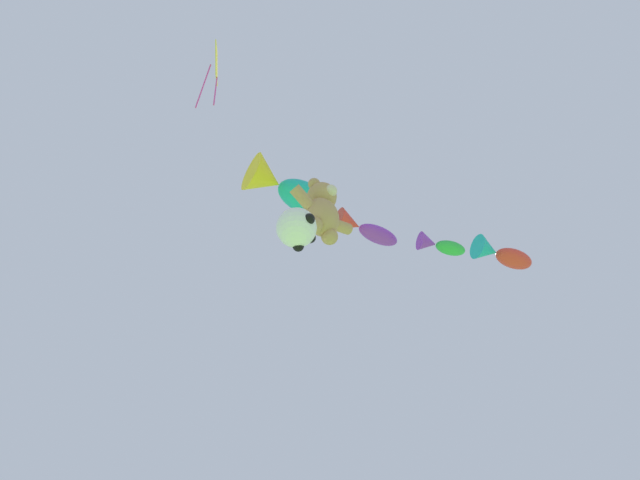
% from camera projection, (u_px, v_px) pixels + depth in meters
% --- Properties ---
extents(teddy_bear_kite, '(1.91, 0.84, 1.94)m').
position_uv_depth(teddy_bear_kite, '(322.00, 210.00, 14.80)').
color(teddy_bear_kite, tan).
extents(soccer_ball_kite, '(0.97, 0.96, 0.89)m').
position_uv_depth(soccer_ball_kite, '(297.00, 228.00, 13.33)').
color(soccer_ball_kite, white).
extents(fish_kite_teal, '(2.62, 1.51, 1.14)m').
position_uv_depth(fish_kite_teal, '(285.00, 188.00, 17.27)').
color(fish_kite_teal, '#19ADB2').
extents(fish_kite_violet, '(2.05, 1.10, 0.67)m').
position_uv_depth(fish_kite_violet, '(364.00, 229.00, 17.94)').
color(fish_kite_violet, purple).
extents(fish_kite_emerald, '(1.48, 1.07, 0.55)m').
position_uv_depth(fish_kite_emerald, '(439.00, 245.00, 17.85)').
color(fish_kite_emerald, green).
extents(fish_kite_crimson, '(2.07, 1.37, 0.80)m').
position_uv_depth(fish_kite_crimson, '(500.00, 254.00, 19.09)').
color(fish_kite_crimson, red).
extents(diamond_kite, '(0.76, 0.93, 2.86)m').
position_uv_depth(diamond_kite, '(215.00, 68.00, 14.60)').
color(diamond_kite, yellow).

